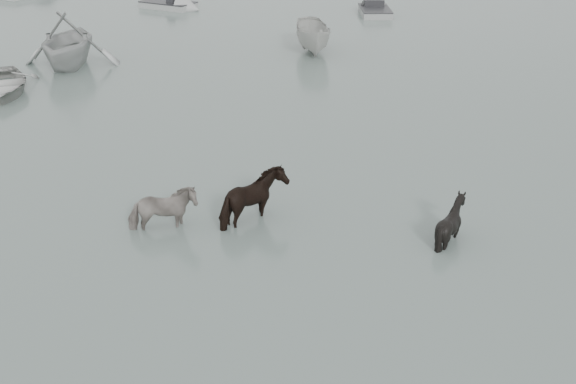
# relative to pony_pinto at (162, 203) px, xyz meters

# --- Properties ---
(ground) EXTENTS (140.00, 140.00, 0.00)m
(ground) POSITION_rel_pony_pinto_xyz_m (3.03, -1.91, -0.70)
(ground) COLOR #55655D
(ground) RESTS_ON ground
(pony_pinto) EXTENTS (1.72, 0.94, 1.39)m
(pony_pinto) POSITION_rel_pony_pinto_xyz_m (0.00, 0.00, 0.00)
(pony_pinto) COLOR black
(pony_pinto) RESTS_ON ground
(pony_dark) EXTENTS (1.86, 1.97, 1.56)m
(pony_dark) POSITION_rel_pony_pinto_xyz_m (2.22, 0.12, 0.08)
(pony_dark) COLOR black
(pony_dark) RESTS_ON ground
(pony_black) EXTENTS (1.44, 1.32, 1.39)m
(pony_black) POSITION_rel_pony_pinto_xyz_m (6.67, -1.28, 0.00)
(pony_black) COLOR black
(pony_black) RESTS_ON ground
(rowboat_trail) EXTENTS (4.57, 5.15, 2.51)m
(rowboat_trail) POSITION_rel_pony_pinto_xyz_m (-4.49, 15.64, 0.56)
(rowboat_trail) COLOR #B0B3B1
(rowboat_trail) RESTS_ON ground
(boat_small) EXTENTS (1.69, 4.05, 1.54)m
(boat_small) POSITION_rel_pony_pinto_xyz_m (6.24, 16.87, 0.07)
(boat_small) COLOR #B6B6B1
(boat_small) RESTS_ON ground
(skiff_port) EXTENTS (2.05, 4.47, 0.75)m
(skiff_port) POSITION_rel_pony_pinto_xyz_m (11.05, 25.04, -0.32)
(skiff_port) COLOR gray
(skiff_port) RESTS_ON ground
(skiff_mid) EXTENTS (4.56, 3.91, 0.75)m
(skiff_mid) POSITION_rel_pony_pinto_xyz_m (-0.70, 28.48, -0.32)
(skiff_mid) COLOR #9B9E9B
(skiff_mid) RESTS_ON ground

